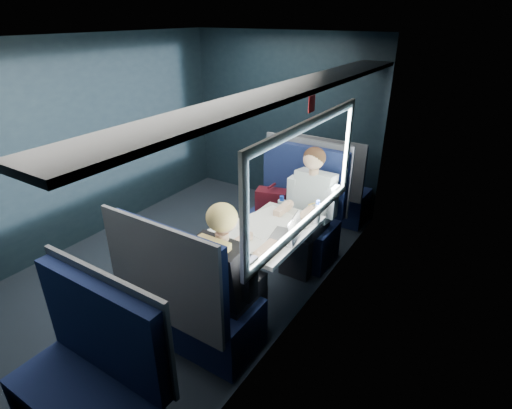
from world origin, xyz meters
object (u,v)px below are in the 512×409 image
Objects in this scene: woman at (228,271)px; bottle_small at (317,212)px; seat_row_front at (327,190)px; laptop at (289,233)px; seat_bay_far at (191,305)px; cup at (315,218)px; table at (268,236)px; seat_row_back at (92,389)px; seat_bay_near at (293,217)px; man at (309,204)px.

woman is 6.37× the size of bottle_small.
seat_row_front is at bearing 108.73° from bottle_small.
seat_bay_far is at bearing -116.96° from laptop.
bottle_small is 0.06m from cup.
seat_row_back is at bearing -95.80° from table.
man reaches higher than seat_bay_near.
seat_row_back is at bearing -89.72° from seat_bay_near.
seat_bay_far is 1.09× the size of seat_row_front.
woman is at bearing 77.07° from seat_row_back.
seat_row_back is 2.53m from man.
seat_bay_near is at bearing -90.81° from seat_row_front.
seat_bay_far is (0.01, -1.75, -0.01)m from seat_bay_near.
seat_row_back reaches higher than cup.
cup is (0.00, -0.04, -0.04)m from bottle_small.
table is 4.82× the size of bottle_small.
seat_row_back is 1.84m from laptop.
seat_row_back is at bearing -102.67° from cup.
laptop is (0.42, 1.74, 0.39)m from seat_row_back.
seat_bay_far reaches higher than laptop.
seat_bay_far is (-0.18, -0.87, -0.25)m from table.
laptop is at bearing -98.05° from bottle_small.
cup is (0.48, 2.13, 0.38)m from seat_row_back.
man is (0.25, 1.57, 0.30)m from seat_bay_far.
woman is 1.07m from cup.
seat_row_front is 5.59× the size of bottle_small.
seat_row_back is at bearing -90.00° from seat_bay_far.
seat_row_front reaches higher than laptop.
seat_row_back reaches higher than table.
table is at bearing -127.97° from bottle_small.
man is 0.77m from laptop.
table is at bearing -131.35° from cup.
laptop is at bearing -98.95° from cup.
man is at bearing 84.48° from table.
seat_row_front is 3.47× the size of laptop.
table is 0.28m from laptop.
seat_bay_near is 0.82m from cup.
seat_bay_near is at bearing 146.42° from man.
table is at bearing 167.57° from laptop.
man is 1.41m from woman.
man is 1.00× the size of woman.
seat_bay_near is 3.77× the size of laptop.
woman is 0.68m from laptop.
seat_row_front is (0.01, 0.92, -0.01)m from seat_bay_near.
cup is at bearing 77.59° from woman.
seat_row_back is 1.16m from woman.
seat_bay_near is at bearing 90.43° from seat_bay_far.
woman is (0.07, -0.71, 0.06)m from table.
man is at bearing 80.97° from seat_bay_far.
seat_bay_near is at bearing 135.03° from bottle_small.
seat_row_front is 3.59m from seat_row_back.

